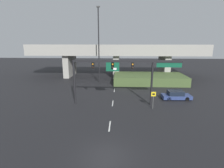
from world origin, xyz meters
TOP-DOWN VIEW (x-y plane):
  - ground_plane at (0.00, 0.00)m, footprint 160.00×160.00m
  - lane_markings at (0.00, 15.42)m, footprint 0.14×23.51m
  - signal_gantry at (1.29, 11.60)m, footprint 14.97×0.44m
  - speed_limit_sign at (5.47, 10.02)m, footprint 0.60×0.11m
  - highway_light_pole_near at (-3.53, 24.96)m, footprint 0.70×0.36m
  - overpass_bridge at (0.00, 32.37)m, footprint 42.57×9.57m
  - grass_embankment at (7.28, 25.27)m, footprint 15.09×7.67m
  - parked_sedan_near_right at (9.77, 14.24)m, footprint 4.46×2.04m

SIDE VIEW (x-z plane):
  - ground_plane at x=0.00m, z-range 0.00..0.00m
  - lane_markings at x=0.00m, z-range 0.00..0.01m
  - parked_sedan_near_right at x=9.77m, z-range -0.05..1.33m
  - grass_embankment at x=7.28m, z-range 0.00..1.78m
  - speed_limit_sign at x=5.47m, z-range 0.37..2.80m
  - signal_gantry at x=1.29m, z-range 1.95..8.31m
  - overpass_bridge at x=0.00m, z-range 1.60..9.68m
  - highway_light_pole_near at x=-3.53m, z-range 0.38..15.99m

